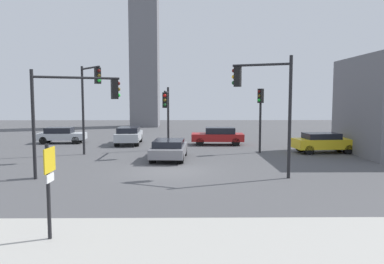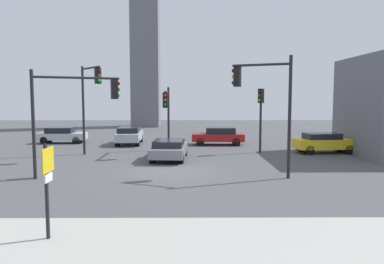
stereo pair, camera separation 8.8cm
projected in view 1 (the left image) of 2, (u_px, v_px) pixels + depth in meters
name	position (u px, v px, depth m)	size (l,w,h in m)	color
ground_plane	(170.00, 171.00, 19.88)	(90.39, 90.39, 0.00)	#4C4C4F
sidewalk_corner	(153.00, 241.00, 9.97)	(31.45, 3.42, 0.15)	#A8A59E
direction_sign	(49.00, 180.00, 9.81)	(0.13, 0.73, 2.53)	black
traffic_light_0	(90.00, 92.00, 24.38)	(1.83, 2.36, 5.98)	black
traffic_light_1	(265.00, 94.00, 18.24)	(2.74, 1.33, 5.87)	black
traffic_light_2	(167.00, 107.00, 26.02)	(0.32, 3.68, 4.65)	black
traffic_light_3	(75.00, 101.00, 18.40)	(3.91, 1.90, 5.20)	black
traffic_light_4	(260.00, 108.00, 26.23)	(0.47, 0.47, 4.51)	black
car_0	(129.00, 135.00, 31.22)	(2.07, 4.39, 1.44)	#ADB2B7
car_1	(169.00, 149.00, 23.62)	(2.29, 4.68, 1.25)	slate
car_2	(323.00, 142.00, 26.37)	(4.33, 2.16, 1.40)	yellow
car_3	(218.00, 136.00, 30.92)	(4.32, 1.97, 1.43)	maroon
car_4	(61.00, 135.00, 32.02)	(3.99, 1.87, 1.35)	#ADB2B7
skyline_tower	(144.00, 16.00, 49.48)	(3.66, 3.66, 29.38)	slate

